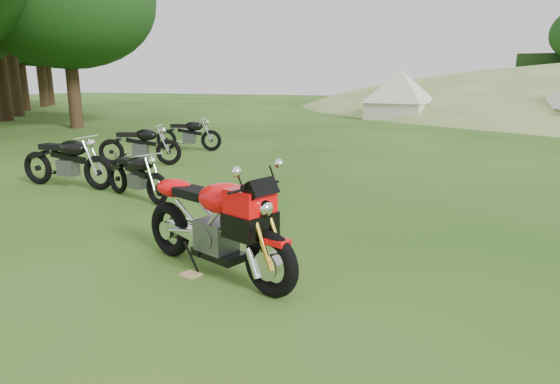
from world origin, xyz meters
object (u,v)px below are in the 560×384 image
at_px(vintage_moto_a, 66,160).
at_px(vintage_moto_d, 188,134).
at_px(sport_motorcycle, 214,216).
at_px(vintage_moto_c, 139,144).
at_px(vintage_moto_b, 136,174).
at_px(tent_left, 400,95).
at_px(plywood_board, 191,274).

bearing_deg(vintage_moto_a, vintage_moto_d, 93.03).
distance_m(sport_motorcycle, vintage_moto_c, 7.57).
height_order(vintage_moto_b, tent_left, tent_left).
bearing_deg(vintage_moto_c, sport_motorcycle, -66.20).
bearing_deg(sport_motorcycle, vintage_moto_b, 160.94).
height_order(sport_motorcycle, vintage_moto_d, sport_motorcycle).
height_order(sport_motorcycle, plywood_board, sport_motorcycle).
bearing_deg(plywood_board, vintage_moto_a, 148.63).
relative_size(vintage_moto_b, tent_left, 0.59).
bearing_deg(plywood_board, sport_motorcycle, 33.23).
xyz_separation_m(sport_motorcycle, vintage_moto_a, (-4.99, 2.74, -0.11)).
height_order(vintage_moto_a, vintage_moto_b, vintage_moto_a).
xyz_separation_m(sport_motorcycle, plywood_board, (-0.24, -0.16, -0.68)).
xyz_separation_m(vintage_moto_c, vintage_moto_d, (-0.23, 2.65, -0.01)).
xyz_separation_m(vintage_moto_a, vintage_moto_b, (1.95, -0.28, -0.10)).
height_order(plywood_board, vintage_moto_a, vintage_moto_a).
bearing_deg(tent_left, plywood_board, -77.31).
relative_size(vintage_moto_a, tent_left, 0.70).
distance_m(vintage_moto_a, vintage_moto_c, 2.69).
relative_size(plywood_board, vintage_moto_a, 0.10).
relative_size(vintage_moto_a, vintage_moto_c, 1.04).
bearing_deg(vintage_moto_c, vintage_moto_d, 74.43).
bearing_deg(vintage_moto_d, vintage_moto_b, -79.70).
bearing_deg(vintage_moto_a, plywood_board, -33.89).
xyz_separation_m(vintage_moto_a, vintage_moto_c, (-0.29, 2.68, -0.02)).
distance_m(vintage_moto_c, tent_left, 17.82).
height_order(vintage_moto_c, vintage_moto_d, vintage_moto_c).
bearing_deg(sport_motorcycle, vintage_moto_c, 154.17).
relative_size(plywood_board, vintage_moto_d, 0.11).
height_order(vintage_moto_a, tent_left, tent_left).
height_order(sport_motorcycle, vintage_moto_b, sport_motorcycle).
xyz_separation_m(vintage_moto_d, tent_left, (4.38, 14.67, 0.80)).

